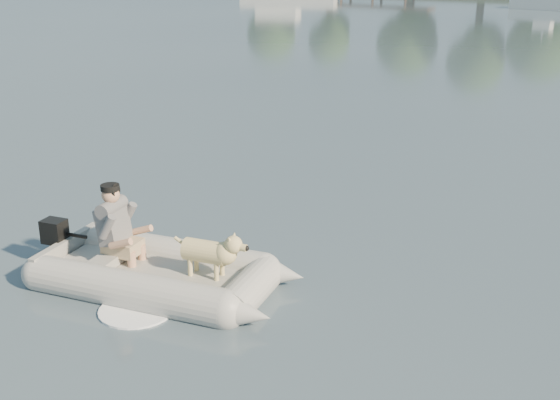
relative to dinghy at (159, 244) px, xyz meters
The scene contains 5 objects.
water 0.98m from the dinghy, ahead, with size 160.00×160.00×0.00m, color slate.
dinghy is the anchor object (origin of this frame).
man 0.67m from the dinghy, behind, with size 0.67×0.58×1.00m, color slate, non-canonical shape.
dog 0.61m from the dinghy, 15.39° to the left, with size 0.87×0.31×0.58m, color #CFBD77, non-canonical shape.
outboard_motor 1.56m from the dinghy, 169.18° to the right, with size 0.38×0.27×0.73m, color black, non-canonical shape.
Camera 1 is at (4.56, -5.70, 3.90)m, focal length 45.00 mm.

